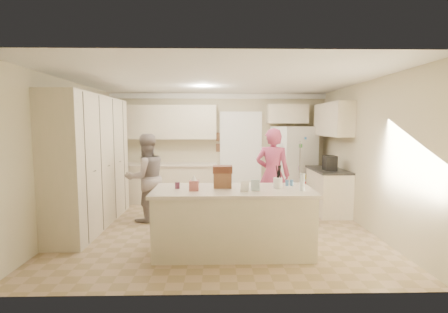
{
  "coord_description": "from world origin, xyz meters",
  "views": [
    {
      "loc": [
        -0.03,
        -5.65,
        1.83
      ],
      "look_at": [
        0.1,
        0.35,
        1.25
      ],
      "focal_mm": 26.0,
      "sensor_mm": 36.0,
      "label": 1
    }
  ],
  "objects_px": {
    "coffee_maker": "(330,163)",
    "teen_girl": "(273,175)",
    "island_base": "(233,222)",
    "teen_boy": "(146,178)",
    "dollhouse_body": "(222,180)",
    "tissue_box": "(194,185)",
    "refrigerator": "(294,164)",
    "utensil_crock": "(278,183)"
  },
  "relations": [
    {
      "from": "coffee_maker",
      "to": "teen_girl",
      "type": "relative_size",
      "value": 0.17
    },
    {
      "from": "island_base",
      "to": "teen_boy",
      "type": "distance_m",
      "value": 2.27
    },
    {
      "from": "dollhouse_body",
      "to": "tissue_box",
      "type": "bearing_deg",
      "value": -153.43
    },
    {
      "from": "coffee_maker",
      "to": "teen_boy",
      "type": "xyz_separation_m",
      "value": [
        -3.63,
        -0.32,
        -0.23
      ]
    },
    {
      "from": "coffee_maker",
      "to": "teen_girl",
      "type": "bearing_deg",
      "value": -162.73
    },
    {
      "from": "refrigerator",
      "to": "teen_girl",
      "type": "xyz_separation_m",
      "value": [
        -0.78,
        -1.58,
        -0.01
      ]
    },
    {
      "from": "coffee_maker",
      "to": "tissue_box",
      "type": "bearing_deg",
      "value": -142.43
    },
    {
      "from": "refrigerator",
      "to": "island_base",
      "type": "height_order",
      "value": "refrigerator"
    },
    {
      "from": "island_base",
      "to": "teen_boy",
      "type": "xyz_separation_m",
      "value": [
        -1.58,
        1.58,
        0.4
      ]
    },
    {
      "from": "teen_girl",
      "to": "utensil_crock",
      "type": "bearing_deg",
      "value": 99.5
    },
    {
      "from": "coffee_maker",
      "to": "utensil_crock",
      "type": "relative_size",
      "value": 2.0
    },
    {
      "from": "tissue_box",
      "to": "dollhouse_body",
      "type": "height_order",
      "value": "dollhouse_body"
    },
    {
      "from": "refrigerator",
      "to": "tissue_box",
      "type": "distance_m",
      "value": 3.86
    },
    {
      "from": "teen_boy",
      "to": "dollhouse_body",
      "type": "bearing_deg",
      "value": 99.24
    },
    {
      "from": "utensil_crock",
      "to": "teen_boy",
      "type": "relative_size",
      "value": 0.09
    },
    {
      "from": "teen_girl",
      "to": "dollhouse_body",
      "type": "bearing_deg",
      "value": 71.84
    },
    {
      "from": "coffee_maker",
      "to": "island_base",
      "type": "height_order",
      "value": "coffee_maker"
    },
    {
      "from": "coffee_maker",
      "to": "teen_girl",
      "type": "height_order",
      "value": "teen_girl"
    },
    {
      "from": "utensil_crock",
      "to": "dollhouse_body",
      "type": "height_order",
      "value": "dollhouse_body"
    },
    {
      "from": "island_base",
      "to": "teen_girl",
      "type": "xyz_separation_m",
      "value": [
        0.83,
        1.52,
        0.45
      ]
    },
    {
      "from": "tissue_box",
      "to": "dollhouse_body",
      "type": "distance_m",
      "value": 0.45
    },
    {
      "from": "island_base",
      "to": "coffee_maker",
      "type": "bearing_deg",
      "value": 42.83
    },
    {
      "from": "island_base",
      "to": "teen_boy",
      "type": "bearing_deg",
      "value": 135.08
    },
    {
      "from": "tissue_box",
      "to": "coffee_maker",
      "type": "bearing_deg",
      "value": 37.57
    },
    {
      "from": "island_base",
      "to": "teen_boy",
      "type": "relative_size",
      "value": 1.32
    },
    {
      "from": "dollhouse_body",
      "to": "teen_girl",
      "type": "relative_size",
      "value": 0.15
    },
    {
      "from": "utensil_crock",
      "to": "teen_girl",
      "type": "bearing_deg",
      "value": 83.13
    },
    {
      "from": "utensil_crock",
      "to": "tissue_box",
      "type": "xyz_separation_m",
      "value": [
        -1.2,
        -0.15,
        -0.0
      ]
    },
    {
      "from": "coffee_maker",
      "to": "island_base",
      "type": "distance_m",
      "value": 2.87
    },
    {
      "from": "tissue_box",
      "to": "dollhouse_body",
      "type": "bearing_deg",
      "value": 26.57
    },
    {
      "from": "dollhouse_body",
      "to": "teen_girl",
      "type": "height_order",
      "value": "teen_girl"
    },
    {
      "from": "island_base",
      "to": "teen_girl",
      "type": "height_order",
      "value": "teen_girl"
    },
    {
      "from": "refrigerator",
      "to": "coffee_maker",
      "type": "xyz_separation_m",
      "value": [
        0.45,
        -1.2,
        0.17
      ]
    },
    {
      "from": "coffee_maker",
      "to": "teen_girl",
      "type": "xyz_separation_m",
      "value": [
        -1.22,
        -0.38,
        -0.18
      ]
    },
    {
      "from": "refrigerator",
      "to": "coffee_maker",
      "type": "height_order",
      "value": "refrigerator"
    },
    {
      "from": "utensil_crock",
      "to": "tissue_box",
      "type": "distance_m",
      "value": 1.21
    },
    {
      "from": "dollhouse_body",
      "to": "teen_boy",
      "type": "distance_m",
      "value": 2.07
    },
    {
      "from": "refrigerator",
      "to": "island_base",
      "type": "bearing_deg",
      "value": -139.81
    },
    {
      "from": "coffee_maker",
      "to": "island_base",
      "type": "relative_size",
      "value": 0.14
    },
    {
      "from": "utensil_crock",
      "to": "teen_boy",
      "type": "bearing_deg",
      "value": 145.61
    },
    {
      "from": "refrigerator",
      "to": "teen_girl",
      "type": "relative_size",
      "value": 1.01
    },
    {
      "from": "island_base",
      "to": "dollhouse_body",
      "type": "relative_size",
      "value": 8.46
    }
  ]
}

